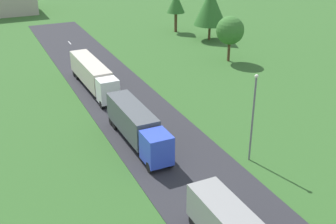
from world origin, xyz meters
The scene contains 7 objects.
road centered at (0.00, 24.50, 0.03)m, with size 10.00×140.00×0.06m, color #2B2B30.
truck_second centered at (-2.39, 36.38, 2.16)m, with size 2.63×12.33×3.68m.
truck_third centered at (-2.28, 53.19, 2.17)m, with size 2.79×14.39×3.63m.
lamppost_second centered at (6.33, 28.80, 4.90)m, with size 0.36×0.36×8.83m.
tree_birch centered at (21.66, 77.06, 5.78)m, with size 3.61×3.61×7.86m.
tree_maple centered at (24.85, 68.94, 6.24)m, with size 6.15×6.15×9.63m.
tree_pine centered at (21.12, 56.13, 5.05)m, with size 4.49×4.49×7.31m.
Camera 1 is at (-15.99, -0.59, 21.80)m, focal length 45.81 mm.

